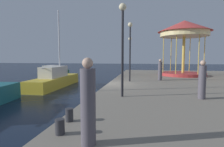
# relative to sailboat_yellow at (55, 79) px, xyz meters

# --- Properties ---
(ground_plane) EXTENTS (120.00, 120.00, 0.00)m
(ground_plane) POSITION_rel_sailboat_yellow_xyz_m (5.41, -2.32, -0.71)
(ground_plane) COLOR black
(quay_dock) EXTENTS (14.34, 28.81, 0.80)m
(quay_dock) POSITION_rel_sailboat_yellow_xyz_m (12.58, -2.32, -0.31)
(quay_dock) COLOR gray
(quay_dock) RESTS_ON ground
(sailboat_yellow) EXTENTS (1.90, 7.37, 7.14)m
(sailboat_yellow) POSITION_rel_sailboat_yellow_xyz_m (0.00, 0.00, 0.00)
(sailboat_yellow) COLOR gold
(sailboat_yellow) RESTS_ON ground
(motorboat_green) EXTENTS (1.92, 4.99, 1.68)m
(motorboat_green) POSITION_rel_sailboat_yellow_xyz_m (-3.49, 6.72, -0.08)
(motorboat_green) COLOR #236638
(motorboat_green) RESTS_ON ground
(carousel) EXTENTS (5.38, 5.38, 5.70)m
(carousel) POSITION_rel_sailboat_yellow_xyz_m (12.09, 4.76, 4.40)
(carousel) COLOR #B23333
(carousel) RESTS_ON quay_dock
(lamp_post_near_edge) EXTENTS (0.36, 0.36, 4.52)m
(lamp_post_near_edge) POSITION_rel_sailboat_yellow_xyz_m (6.99, -6.64, 3.16)
(lamp_post_near_edge) COLOR black
(lamp_post_near_edge) RESTS_ON quay_dock
(lamp_post_mid_promenade) EXTENTS (0.36, 0.36, 4.65)m
(lamp_post_mid_promenade) POSITION_rel_sailboat_yellow_xyz_m (6.92, -0.88, 3.24)
(lamp_post_mid_promenade) COLOR black
(lamp_post_mid_promenade) RESTS_ON quay_dock
(lamp_post_far_end) EXTENTS (0.36, 0.36, 4.11)m
(lamp_post_far_end) POSITION_rel_sailboat_yellow_xyz_m (6.48, 4.88, 2.91)
(lamp_post_far_end) COLOR black
(lamp_post_far_end) RESTS_ON quay_dock
(bollard_south) EXTENTS (0.24, 0.24, 0.40)m
(bollard_south) POSITION_rel_sailboat_yellow_xyz_m (5.80, -10.46, 0.29)
(bollard_south) COLOR #2D2D33
(bollard_south) RESTS_ON quay_dock
(bollard_center) EXTENTS (0.24, 0.24, 0.40)m
(bollard_center) POSITION_rel_sailboat_yellow_xyz_m (5.94, -11.41, 0.29)
(bollard_center) COLOR #2D2D33
(bollard_center) RESTS_ON quay_dock
(person_mid_promenade) EXTENTS (0.34, 0.34, 1.81)m
(person_mid_promenade) POSITION_rel_sailboat_yellow_xyz_m (10.73, -6.52, 0.94)
(person_mid_promenade) COLOR #514C56
(person_mid_promenade) RESTS_ON quay_dock
(person_by_the_water) EXTENTS (0.34, 0.34, 1.79)m
(person_by_the_water) POSITION_rel_sailboat_yellow_xyz_m (9.38, 0.32, 0.93)
(person_by_the_water) COLOR #514C56
(person_by_the_water) RESTS_ON quay_dock
(person_near_carousel) EXTENTS (0.34, 0.34, 1.96)m
(person_near_carousel) POSITION_rel_sailboat_yellow_xyz_m (6.82, -11.80, 1.01)
(person_near_carousel) COLOR #514C56
(person_near_carousel) RESTS_ON quay_dock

